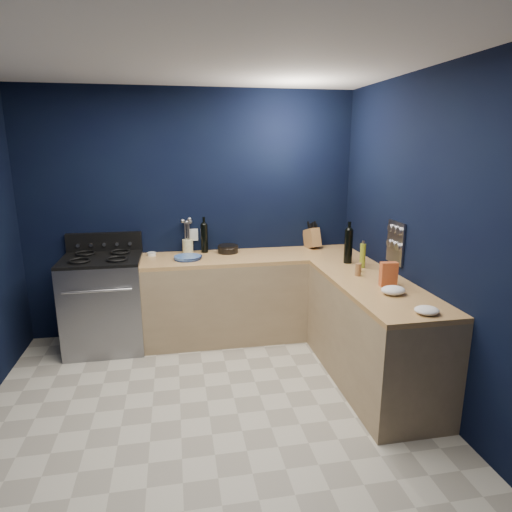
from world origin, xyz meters
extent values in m
cube|color=#B8B3A1|center=(0.00, 0.00, -0.01)|extent=(3.50, 3.50, 0.02)
cube|color=silver|center=(0.00, 0.00, 2.61)|extent=(3.50, 3.50, 0.02)
cube|color=black|center=(0.00, 1.76, 1.30)|extent=(3.50, 0.02, 2.60)
cube|color=black|center=(1.76, 0.00, 1.30)|extent=(0.02, 3.50, 2.60)
cube|color=black|center=(0.00, -1.76, 1.30)|extent=(3.50, 0.02, 2.60)
cube|color=#98805E|center=(0.60, 1.44, 0.43)|extent=(2.30, 0.63, 0.86)
cube|color=olive|center=(0.60, 1.44, 0.88)|extent=(2.30, 0.63, 0.04)
cube|color=#98805E|center=(1.44, 0.29, 0.43)|extent=(0.63, 1.67, 0.86)
cube|color=olive|center=(1.44, 0.29, 0.88)|extent=(0.63, 1.67, 0.04)
cube|color=gray|center=(-0.93, 1.42, 0.46)|extent=(0.76, 0.66, 0.92)
cube|color=black|center=(-0.93, 1.10, 0.45)|extent=(0.59, 0.02, 0.42)
cube|color=black|center=(-0.93, 1.42, 0.94)|extent=(0.76, 0.66, 0.03)
cube|color=black|center=(-0.93, 1.72, 1.04)|extent=(0.76, 0.06, 0.20)
cube|color=gray|center=(1.74, 0.55, 1.18)|extent=(0.02, 0.28, 0.38)
cube|color=white|center=(0.00, 1.74, 1.08)|extent=(0.09, 0.02, 0.13)
cylinder|color=#314694|center=(-0.09, 1.39, 0.92)|extent=(0.35, 0.35, 0.03)
cylinder|color=white|center=(-0.45, 1.61, 0.92)|extent=(0.10, 0.10, 0.03)
cylinder|color=beige|center=(-0.07, 1.68, 0.97)|extent=(0.12, 0.12, 0.14)
cylinder|color=black|center=(0.11, 1.65, 1.05)|extent=(0.10, 0.10, 0.31)
cylinder|color=black|center=(0.35, 1.59, 0.94)|extent=(0.25, 0.25, 0.08)
cube|color=olive|center=(1.31, 1.66, 1.01)|extent=(0.17, 0.27, 0.26)
cylinder|color=black|center=(1.46, 0.95, 1.06)|extent=(0.10, 0.10, 0.33)
cylinder|color=olive|center=(1.53, 0.77, 1.01)|extent=(0.05, 0.05, 0.23)
cylinder|color=olive|center=(1.38, 0.52, 0.96)|extent=(0.06, 0.06, 0.11)
cylinder|color=olive|center=(1.44, 0.64, 0.94)|extent=(0.06, 0.06, 0.08)
cube|color=#AD2423|center=(1.50, 0.20, 1.00)|extent=(0.14, 0.07, 0.20)
ellipsoid|color=white|center=(1.45, 0.00, 0.93)|extent=(0.23, 0.21, 0.07)
ellipsoid|color=white|center=(1.48, -0.42, 0.93)|extent=(0.18, 0.16, 0.05)
camera|label=1|loc=(-0.19, -2.98, 2.03)|focal=30.86mm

